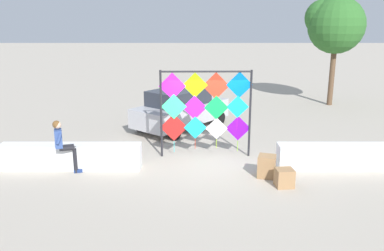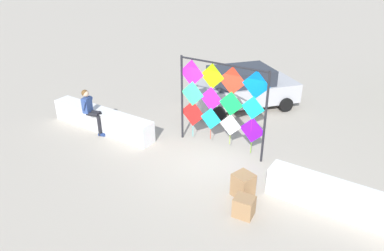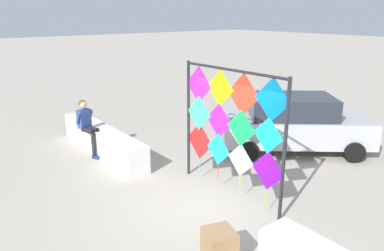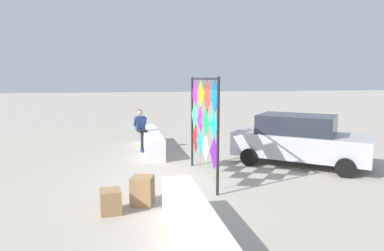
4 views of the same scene
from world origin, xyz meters
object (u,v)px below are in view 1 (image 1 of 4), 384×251
at_px(seated_vendor, 65,142).
at_px(kite_display_rack, 206,105).
at_px(cardboard_box_large, 286,178).
at_px(tree_palm_like, 335,23).
at_px(parked_car, 182,109).
at_px(cardboard_box_small, 268,166).

bearing_deg(seated_vendor, kite_display_rack, 19.80).
relative_size(cardboard_box_large, tree_palm_like, 0.09).
bearing_deg(parked_car, cardboard_box_small, -63.59).
bearing_deg(kite_display_rack, seated_vendor, -160.20).
height_order(kite_display_rack, parked_car, kite_display_rack).
distance_m(kite_display_rack, tree_palm_like, 10.60).
height_order(seated_vendor, cardboard_box_small, seated_vendor).
xyz_separation_m(parked_car, tree_palm_like, (7.46, 4.54, 3.28)).
xyz_separation_m(parked_car, cardboard_box_small, (2.58, -5.20, -0.50)).
bearing_deg(seated_vendor, cardboard_box_small, -2.99).
distance_m(kite_display_rack, parked_car, 3.63).
distance_m(cardboard_box_large, cardboard_box_small, 0.77).
bearing_deg(seated_vendor, tree_palm_like, 41.41).
relative_size(parked_car, cardboard_box_large, 8.73).
bearing_deg(parked_car, cardboard_box_large, -63.43).
bearing_deg(tree_palm_like, cardboard_box_large, -113.50).
relative_size(seated_vendor, cardboard_box_small, 2.50).
relative_size(seated_vendor, cardboard_box_large, 3.19).
height_order(kite_display_rack, cardboard_box_small, kite_display_rack).
bearing_deg(parked_car, kite_display_rack, -75.57).
relative_size(cardboard_box_large, cardboard_box_small, 0.78).
xyz_separation_m(seated_vendor, cardboard_box_large, (6.17, -0.98, -0.69)).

